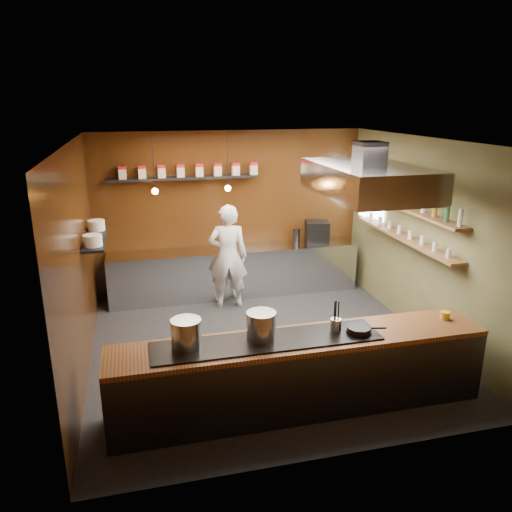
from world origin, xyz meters
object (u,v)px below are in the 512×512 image
object	(u,v)px
stockpot_large	(186,333)
espresso_machine	(317,232)
stockpot_small	(261,325)
chef	(228,256)
extractor_hood	(368,179)

from	to	relation	value
stockpot_large	espresso_machine	size ratio (longest dim) A/B	0.79
stockpot_small	chef	size ratio (longest dim) A/B	0.18
extractor_hood	chef	world-z (taller)	extractor_hood
espresso_machine	chef	bearing A→B (deg)	-153.02
stockpot_large	espresso_machine	xyz separation A→B (m)	(2.89, 3.70, 0.01)
extractor_hood	chef	distance (m)	3.01
stockpot_small	espresso_machine	xyz separation A→B (m)	(2.05, 3.69, 0.01)
stockpot_large	espresso_machine	bearing A→B (deg)	52.01
espresso_machine	chef	world-z (taller)	chef
extractor_hood	stockpot_large	xyz separation A→B (m)	(-2.59, -1.14, -1.40)
espresso_machine	chef	xyz separation A→B (m)	(-1.82, -0.50, -0.19)
stockpot_large	stockpot_small	world-z (taller)	stockpot_large
stockpot_large	espresso_machine	world-z (taller)	espresso_machine
stockpot_small	chef	xyz separation A→B (m)	(0.23, 3.19, -0.18)
extractor_hood	stockpot_small	size ratio (longest dim) A/B	5.94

